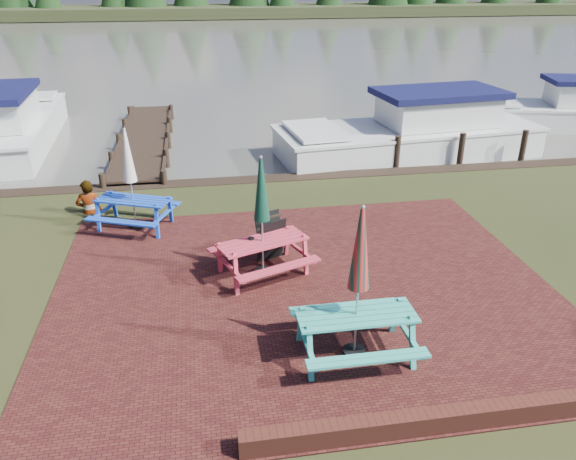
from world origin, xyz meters
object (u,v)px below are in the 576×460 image
(chalkboard, at_px, (270,237))
(jetty, at_px, (144,139))
(boat_jetty, at_px, (8,127))
(picnic_table_blue, at_px, (132,195))
(boat_far, at_px, (567,112))
(boat_near, at_px, (413,135))
(person, at_px, (85,181))
(picnic_table_teal, at_px, (357,307))
(picnic_table_red, at_px, (262,235))

(chalkboard, relative_size, jetty, 0.10)
(jetty, xyz_separation_m, boat_jetty, (-4.46, 0.82, 0.36))
(picnic_table_blue, relative_size, boat_far, 0.33)
(jetty, distance_m, boat_near, 8.86)
(boat_jetty, height_order, person, boat_jetty)
(picnic_table_blue, xyz_separation_m, boat_near, (8.29, 4.72, -0.32))
(chalkboard, xyz_separation_m, person, (-3.96, 2.99, 0.33))
(picnic_table_blue, distance_m, boat_far, 16.85)
(jetty, xyz_separation_m, person, (-0.90, -5.94, 0.69))
(boat_far, bearing_deg, person, 123.44)
(picnic_table_teal, distance_m, boat_near, 11.03)
(boat_jetty, distance_m, person, 7.66)
(jetty, bearing_deg, boat_near, -14.76)
(picnic_table_blue, height_order, person, picnic_table_blue)
(chalkboard, xyz_separation_m, jetty, (-3.06, 8.93, -0.36))
(boat_far, height_order, person, boat_far)
(picnic_table_red, xyz_separation_m, chalkboard, (0.23, 0.62, -0.34))
(picnic_table_blue, bearing_deg, boat_near, 52.68)
(chalkboard, distance_m, boat_near, 8.65)
(picnic_table_teal, height_order, person, picnic_table_teal)
(picnic_table_red, bearing_deg, person, 115.32)
(boat_near, height_order, person, boat_near)
(picnic_table_red, relative_size, jetty, 0.26)
(jetty, xyz_separation_m, boat_far, (15.55, 0.11, 0.29))
(picnic_table_red, relative_size, boat_jetty, 0.29)
(chalkboard, bearing_deg, picnic_table_blue, 120.95)
(picnic_table_blue, height_order, boat_jetty, picnic_table_blue)
(picnic_table_red, distance_m, boat_near, 9.28)
(picnic_table_blue, height_order, boat_near, picnic_table_blue)
(picnic_table_red, distance_m, boat_jetty, 12.69)
(chalkboard, distance_m, jetty, 9.45)
(jetty, xyz_separation_m, boat_near, (8.56, -2.26, 0.36))
(picnic_table_teal, height_order, picnic_table_red, picnic_table_teal)
(picnic_table_red, height_order, boat_far, picnic_table_red)
(picnic_table_red, distance_m, chalkboard, 0.74)
(boat_near, bearing_deg, chalkboard, 134.17)
(boat_jetty, bearing_deg, jetty, -13.89)
(picnic_table_blue, relative_size, person, 1.40)
(picnic_table_teal, height_order, chalkboard, picnic_table_teal)
(picnic_table_red, distance_m, person, 5.19)
(person, bearing_deg, jetty, -106.17)
(chalkboard, distance_m, boat_jetty, 12.32)
(picnic_table_teal, relative_size, boat_far, 0.35)
(picnic_table_blue, relative_size, jetty, 0.25)
(boat_far, bearing_deg, chalkboard, 139.15)
(picnic_table_teal, bearing_deg, picnic_table_red, 111.19)
(jetty, relative_size, person, 5.64)
(chalkboard, bearing_deg, picnic_table_teal, -100.07)
(picnic_table_red, bearing_deg, picnic_table_teal, -89.25)
(picnic_table_red, height_order, boat_jetty, picnic_table_red)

